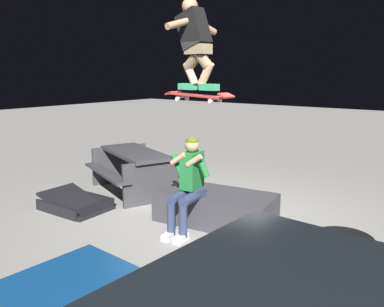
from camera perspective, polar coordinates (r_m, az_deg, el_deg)
ground_plane at (r=5.85m, az=4.14°, el=-9.73°), size 40.00×40.00×0.00m
ledge_box_main at (r=5.71m, az=3.35°, el=-7.80°), size 1.77×1.00×0.46m
person_sitting_on_ledge at (r=5.27m, az=-0.55°, el=-3.89°), size 0.60×0.78×1.30m
skateboard at (r=5.04m, az=0.88°, el=8.34°), size 1.03×0.30×0.13m
skater_airborne at (r=5.08m, az=0.41°, el=16.12°), size 0.63×0.89×1.12m
kicker_ramp at (r=6.58m, az=-16.50°, el=-7.20°), size 1.08×0.80×0.36m
picnic_table_back at (r=7.18m, az=-8.20°, el=-1.62°), size 2.07×1.87×0.75m
trash_bin at (r=3.62m, az=20.61°, el=-17.30°), size 0.47×0.47×0.83m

